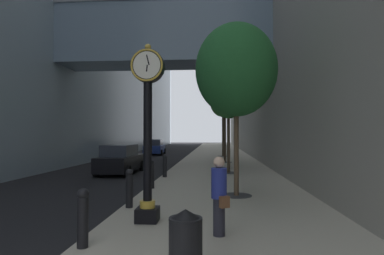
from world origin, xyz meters
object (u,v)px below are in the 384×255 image
(street_clock, at_px, (148,124))
(bollard_nearest, at_px, (83,217))
(bollard_second, at_px, (129,187))
(street_tree_mid_near, at_px, (228,101))
(trash_bin, at_px, (186,242))
(bollard_fourth, at_px, (165,165))
(car_blue_near, at_px, (155,147))
(street_tree_mid_far, at_px, (225,92))
(street_tree_near, at_px, (236,70))
(street_tree_far, at_px, (223,103))
(car_black_mid, at_px, (121,160))
(pedestrian_walking, at_px, (219,194))
(bollard_third, at_px, (152,173))

(street_clock, distance_m, bollard_nearest, 2.80)
(bollard_second, distance_m, street_tree_mid_near, 9.94)
(street_clock, distance_m, trash_bin, 3.80)
(street_clock, relative_size, trash_bin, 4.29)
(street_clock, xyz_separation_m, street_tree_mid_near, (2.46, 10.17, 1.61))
(bollard_fourth, distance_m, trash_bin, 11.42)
(car_blue_near, bearing_deg, street_tree_mid_far, -54.34)
(street_tree_near, relative_size, street_tree_far, 0.92)
(street_tree_mid_near, xyz_separation_m, car_blue_near, (-7.54, 17.14, -3.39))
(street_tree_mid_near, height_order, street_tree_mid_far, street_tree_mid_far)
(car_blue_near, relative_size, car_black_mid, 1.00)
(pedestrian_walking, height_order, car_black_mid, pedestrian_walking)
(street_clock, distance_m, street_tree_mid_far, 17.25)
(bollard_third, relative_size, car_black_mid, 0.26)
(street_clock, distance_m, bollard_third, 5.25)
(bollard_nearest, bearing_deg, street_tree_mid_far, 79.91)
(bollard_nearest, distance_m, bollard_second, 3.36)
(street_tree_near, relative_size, street_tree_mid_far, 0.88)
(car_blue_near, bearing_deg, bollard_fourth, -77.59)
(bollard_second, relative_size, street_tree_mid_near, 0.22)
(street_tree_far, distance_m, pedestrian_walking, 24.82)
(street_tree_near, distance_m, car_black_mid, 10.10)
(bollard_nearest, bearing_deg, street_tree_far, 82.52)
(bollard_second, bearing_deg, bollard_fourth, 90.00)
(street_clock, bearing_deg, bollard_second, 120.59)
(bollard_second, height_order, street_tree_far, street_tree_far)
(street_tree_mid_far, relative_size, street_tree_far, 1.04)
(bollard_third, bearing_deg, pedestrian_walking, -65.38)
(trash_bin, bearing_deg, bollard_nearest, 151.73)
(street_tree_mid_far, xyz_separation_m, car_blue_near, (-7.54, 10.50, -4.78))
(bollard_fourth, bearing_deg, bollard_second, -90.00)
(car_black_mid, bearing_deg, pedestrian_walking, -63.65)
(bollard_third, height_order, pedestrian_walking, pedestrian_walking)
(car_blue_near, height_order, car_black_mid, car_blue_near)
(street_tree_far, bearing_deg, street_tree_mid_near, -90.00)
(bollard_nearest, height_order, bollard_second, same)
(bollard_third, height_order, street_tree_mid_near, street_tree_mid_near)
(car_black_mid, bearing_deg, trash_bin, -69.22)
(car_blue_near, bearing_deg, bollard_third, -79.40)
(bollard_third, distance_m, street_tree_far, 19.48)
(street_tree_near, bearing_deg, street_clock, -124.83)
(trash_bin, distance_m, car_blue_near, 31.00)
(street_clock, height_order, bollard_nearest, street_clock)
(pedestrian_walking, height_order, car_blue_near, pedestrian_walking)
(bollard_third, height_order, street_tree_near, street_tree_near)
(street_tree_near, distance_m, street_tree_mid_near, 6.65)
(bollard_fourth, bearing_deg, car_blue_near, 102.41)
(bollard_fourth, height_order, street_tree_mid_near, street_tree_mid_near)
(street_clock, xyz_separation_m, street_tree_mid_far, (2.46, 16.81, 3.00))
(street_tree_mid_far, bearing_deg, car_black_mid, -134.70)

